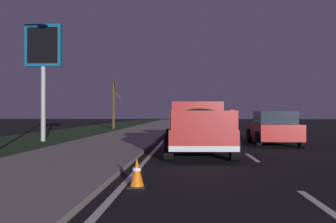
# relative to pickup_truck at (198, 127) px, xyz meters

# --- Properties ---
(ground) EXTENTS (144.00, 144.00, 0.00)m
(ground) POSITION_rel_pickup_truck_xyz_m (15.75, -1.75, -0.98)
(ground) COLOR black
(sidewalk_shoulder) EXTENTS (108.00, 4.00, 0.12)m
(sidewalk_shoulder) POSITION_rel_pickup_truck_xyz_m (15.75, 3.95, -0.92)
(sidewalk_shoulder) COLOR gray
(sidewalk_shoulder) RESTS_ON ground
(grass_verge) EXTENTS (108.00, 6.00, 0.01)m
(grass_verge) POSITION_rel_pickup_truck_xyz_m (15.75, 8.95, -0.98)
(grass_verge) COLOR #1E3819
(grass_verge) RESTS_ON ground
(lane_markings) EXTENTS (108.00, 3.54, 0.01)m
(lane_markings) POSITION_rel_pickup_truck_xyz_m (17.40, 0.80, -0.98)
(lane_markings) COLOR silver
(lane_markings) RESTS_ON ground
(pickup_truck) EXTENTS (5.49, 2.42, 1.87)m
(pickup_truck) POSITION_rel_pickup_truck_xyz_m (0.00, 0.00, 0.00)
(pickup_truck) COLOR maroon
(pickup_truck) RESTS_ON ground
(sedan_red) EXTENTS (4.45, 2.10, 1.54)m
(sedan_red) POSITION_rel_pickup_truck_xyz_m (4.46, -3.58, -0.20)
(sedan_red) COLOR maroon
(sedan_red) RESTS_ON ground
(sedan_white) EXTENTS (4.43, 2.06, 1.54)m
(sedan_white) POSITION_rel_pickup_truck_xyz_m (7.99, 0.08, -0.20)
(sedan_white) COLOR silver
(sedan_white) RESTS_ON ground
(sedan_green) EXTENTS (4.40, 2.03, 1.54)m
(sedan_green) POSITION_rel_pickup_truck_xyz_m (28.40, -3.44, -0.20)
(sedan_green) COLOR #14592D
(sedan_green) RESTS_ON ground
(gas_price_sign) EXTENTS (0.27, 1.90, 6.08)m
(gas_price_sign) POSITION_rel_pickup_truck_xyz_m (6.20, 7.87, 3.54)
(gas_price_sign) COLOR #99999E
(gas_price_sign) RESTS_ON ground
(bare_tree_far) EXTENTS (1.46, 0.79, 4.91)m
(bare_tree_far) POSITION_rel_pickup_truck_xyz_m (22.68, 7.33, 1.38)
(bare_tree_far) COLOR #423323
(bare_tree_far) RESTS_ON ground
(traffic_cone_near) EXTENTS (0.36, 0.36, 0.58)m
(traffic_cone_near) POSITION_rel_pickup_truck_xyz_m (-6.18, 1.34, -0.70)
(traffic_cone_near) COLOR black
(traffic_cone_near) RESTS_ON ground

